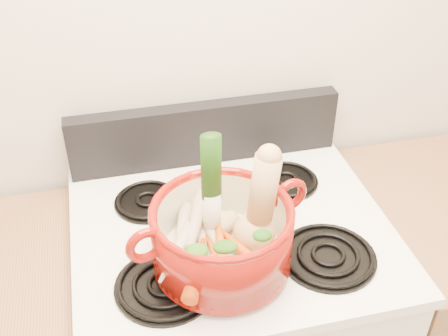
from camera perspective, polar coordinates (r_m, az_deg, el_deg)
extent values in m
cube|color=silver|center=(1.50, -2.49, 13.01)|extent=(3.50, 0.02, 2.60)
cube|color=white|center=(1.41, 0.76, -6.39)|extent=(0.78, 0.67, 0.03)
cube|color=black|center=(1.58, -1.89, 3.58)|extent=(0.76, 0.05, 0.18)
cylinder|color=black|center=(1.26, -5.99, -11.68)|extent=(0.22, 0.22, 0.02)
cylinder|color=black|center=(1.33, 10.54, -8.72)|extent=(0.22, 0.22, 0.02)
cylinder|color=black|center=(1.48, -7.76, -3.26)|extent=(0.17, 0.17, 0.02)
cylinder|color=black|center=(1.54, 6.35, -1.18)|extent=(0.17, 0.17, 0.02)
cylinder|color=maroon|center=(1.23, -0.22, -6.99)|extent=(0.37, 0.37, 0.15)
torus|color=maroon|center=(1.15, -7.99, -7.80)|extent=(0.09, 0.04, 0.09)
torus|color=maroon|center=(1.27, 6.74, -2.73)|extent=(0.09, 0.04, 0.09)
cylinder|color=silver|center=(1.20, -1.28, -2.08)|extent=(0.05, 0.05, 0.29)
ellipsoid|color=tan|center=(1.29, -0.70, -5.73)|extent=(0.10, 0.08, 0.05)
cone|color=beige|center=(1.27, -2.35, -6.57)|extent=(0.08, 0.24, 0.06)
cone|color=beige|center=(1.25, -4.44, -7.11)|extent=(0.10, 0.19, 0.06)
cone|color=beige|center=(1.27, -1.56, -5.73)|extent=(0.07, 0.21, 0.06)
cone|color=beige|center=(1.21, -4.90, -8.48)|extent=(0.12, 0.15, 0.05)
cone|color=beige|center=(1.25, -2.93, -5.72)|extent=(0.13, 0.24, 0.07)
cone|color=#CF540A|center=(1.22, -0.76, -9.22)|extent=(0.04, 0.15, 0.04)
cone|color=#C44809|center=(1.19, -2.77, -10.23)|extent=(0.10, 0.17, 0.05)
cone|color=#D54B0A|center=(1.23, 1.22, -7.92)|extent=(0.10, 0.16, 0.04)
cone|color=#D64E0A|center=(1.19, -1.63, -9.92)|extent=(0.11, 0.13, 0.04)
cone|color=#D2550A|center=(1.21, -0.34, -7.98)|extent=(0.06, 0.17, 0.05)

